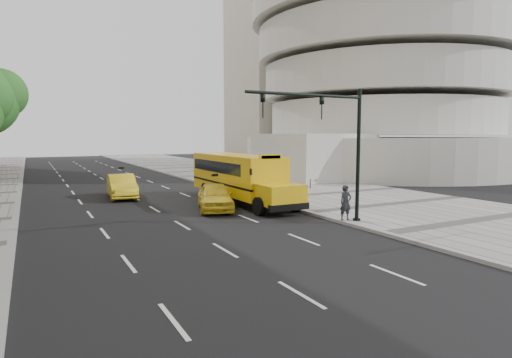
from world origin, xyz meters
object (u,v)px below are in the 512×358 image
school_bus (238,174)px  taxi_far (122,186)px  taxi_near (215,196)px  pedestrian (346,203)px  traffic_signal (335,139)px

school_bus → taxi_far: school_bus is taller
taxi_near → taxi_far: bearing=134.1°
school_bus → taxi_far: bearing=139.8°
taxi_far → pedestrian: pedestrian is taller
taxi_near → traffic_signal: traffic_signal is taller
taxi_far → pedestrian: (7.91, -13.85, 0.21)m
pedestrian → traffic_signal: (-0.96, -0.30, 3.09)m
taxi_far → pedestrian: 15.95m
school_bus → taxi_near: 3.45m
pedestrian → traffic_signal: traffic_signal is taller
taxi_near → pedestrian: bearing=-39.6°
school_bus → pedestrian: school_bus is taller
school_bus → taxi_near: size_ratio=2.54×
taxi_far → pedestrian: bearing=-55.3°
taxi_near → taxi_far: size_ratio=0.95×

